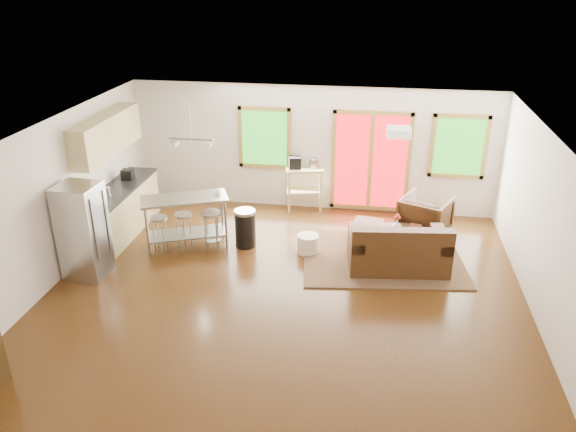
# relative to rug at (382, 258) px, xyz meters

# --- Properties ---
(floor) EXTENTS (7.50, 7.00, 0.02)m
(floor) POSITION_rel_rug_xyz_m (-1.52, -1.39, -0.02)
(floor) COLOR #311C0A
(floor) RESTS_ON ground
(ceiling) EXTENTS (7.50, 7.00, 0.02)m
(ceiling) POSITION_rel_rug_xyz_m (-1.52, -1.39, 2.60)
(ceiling) COLOR white
(ceiling) RESTS_ON ground
(back_wall) EXTENTS (7.50, 0.02, 2.60)m
(back_wall) POSITION_rel_rug_xyz_m (-1.52, 2.12, 1.29)
(back_wall) COLOR beige
(back_wall) RESTS_ON ground
(left_wall) EXTENTS (0.02, 7.00, 2.60)m
(left_wall) POSITION_rel_rug_xyz_m (-5.28, -1.39, 1.29)
(left_wall) COLOR beige
(left_wall) RESTS_ON ground
(right_wall) EXTENTS (0.02, 7.00, 2.60)m
(right_wall) POSITION_rel_rug_xyz_m (2.24, -1.39, 1.29)
(right_wall) COLOR beige
(right_wall) RESTS_ON ground
(front_wall) EXTENTS (7.50, 0.02, 2.60)m
(front_wall) POSITION_rel_rug_xyz_m (-1.52, -4.90, 1.29)
(front_wall) COLOR beige
(front_wall) RESTS_ON ground
(window_left) EXTENTS (1.10, 0.05, 1.30)m
(window_left) POSITION_rel_rug_xyz_m (-2.52, 2.07, 1.49)
(window_left) COLOR #1D5E13
(window_left) RESTS_ON back_wall
(french_doors) EXTENTS (1.60, 0.05, 2.10)m
(french_doors) POSITION_rel_rug_xyz_m (-0.32, 2.07, 1.09)
(french_doors) COLOR red
(french_doors) RESTS_ON back_wall
(window_right) EXTENTS (1.10, 0.05, 1.30)m
(window_right) POSITION_rel_rug_xyz_m (1.38, 2.07, 1.49)
(window_right) COLOR #1D5E13
(window_right) RESTS_ON back_wall
(rug) EXTENTS (3.02, 2.47, 0.03)m
(rug) POSITION_rel_rug_xyz_m (0.00, 0.00, 0.00)
(rug) COLOR #3F5232
(rug) RESTS_ON floor
(loveseat) EXTENTS (1.75, 1.13, 0.88)m
(loveseat) POSITION_rel_rug_xyz_m (0.25, -0.32, 0.33)
(loveseat) COLOR #311E0E
(loveseat) RESTS_ON floor
(coffee_table) EXTENTS (0.98, 0.62, 0.38)m
(coffee_table) POSITION_rel_rug_xyz_m (0.36, 0.48, 0.31)
(coffee_table) COLOR #312310
(coffee_table) RESTS_ON floor
(armchair) EXTENTS (1.11, 1.08, 0.88)m
(armchair) POSITION_rel_rug_xyz_m (0.78, 1.06, 0.43)
(armchair) COLOR #311E0E
(armchair) RESTS_ON floor
(ottoman) EXTENTS (0.63, 0.63, 0.36)m
(ottoman) POSITION_rel_rug_xyz_m (-0.29, 0.70, 0.17)
(ottoman) COLOR #311E0E
(ottoman) RESTS_ON floor
(pouf) EXTENTS (0.48, 0.48, 0.34)m
(pouf) POSITION_rel_rug_xyz_m (-1.33, 0.02, 0.16)
(pouf) COLOR #F2E1D0
(pouf) RESTS_ON floor
(vase) EXTENTS (0.21, 0.21, 0.30)m
(vase) POSITION_rel_rug_xyz_m (0.23, 0.39, 0.49)
(vase) COLOR silver
(vase) RESTS_ON coffee_table
(book) EXTENTS (0.21, 0.08, 0.29)m
(book) POSITION_rel_rug_xyz_m (0.46, 0.54, 0.53)
(book) COLOR brown
(book) RESTS_ON coffee_table
(cabinets) EXTENTS (0.64, 2.24, 2.30)m
(cabinets) POSITION_rel_rug_xyz_m (-5.01, 0.31, 0.91)
(cabinets) COLOR tan
(cabinets) RESTS_ON floor
(refrigerator) EXTENTS (0.68, 0.65, 1.60)m
(refrigerator) POSITION_rel_rug_xyz_m (-4.86, -1.33, 0.79)
(refrigerator) COLOR #B7BABC
(refrigerator) RESTS_ON floor
(island) EXTENTS (1.65, 1.16, 0.97)m
(island) POSITION_rel_rug_xyz_m (-3.57, -0.09, 0.65)
(island) COLOR #B7BABC
(island) RESTS_ON floor
(cup) EXTENTS (0.12, 0.10, 0.11)m
(cup) POSITION_rel_rug_xyz_m (-3.02, 0.16, 0.99)
(cup) COLOR white
(cup) RESTS_ON island
(bar_stool_a) EXTENTS (0.32, 0.32, 0.66)m
(bar_stool_a) POSITION_rel_rug_xyz_m (-3.99, -0.31, 0.47)
(bar_stool_a) COLOR #B7BABC
(bar_stool_a) RESTS_ON floor
(bar_stool_b) EXTENTS (0.41, 0.41, 0.67)m
(bar_stool_b) POSITION_rel_rug_xyz_m (-3.60, -0.13, 0.48)
(bar_stool_b) COLOR #B7BABC
(bar_stool_b) RESTS_ON floor
(bar_stool_c) EXTENTS (0.41, 0.41, 0.77)m
(bar_stool_c) POSITION_rel_rug_xyz_m (-3.06, -0.19, 0.56)
(bar_stool_c) COLOR #B7BABC
(bar_stool_c) RESTS_ON floor
(trash_can) EXTENTS (0.50, 0.50, 0.71)m
(trash_can) POSITION_rel_rug_xyz_m (-2.51, 0.10, 0.35)
(trash_can) COLOR black
(trash_can) RESTS_ON floor
(kitchen_cart) EXTENTS (0.86, 0.66, 1.17)m
(kitchen_cart) POSITION_rel_rug_xyz_m (-1.69, 1.96, 0.79)
(kitchen_cart) COLOR tan
(kitchen_cart) RESTS_ON floor
(ceiling_flush) EXTENTS (0.35, 0.35, 0.12)m
(ceiling_flush) POSITION_rel_rug_xyz_m (0.08, -0.79, 2.52)
(ceiling_flush) COLOR white
(ceiling_flush) RESTS_ON ceiling
(pendant_light) EXTENTS (0.80, 0.18, 0.79)m
(pendant_light) POSITION_rel_rug_xyz_m (-3.42, 0.11, 1.88)
(pendant_light) COLOR gray
(pendant_light) RESTS_ON ceiling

